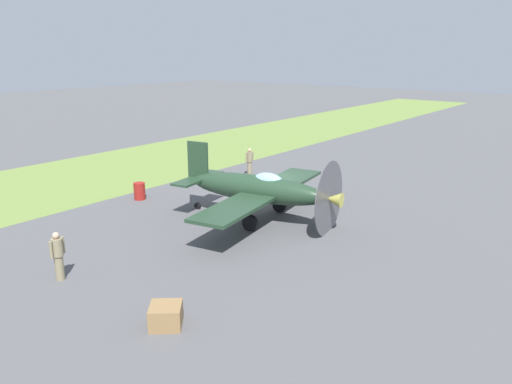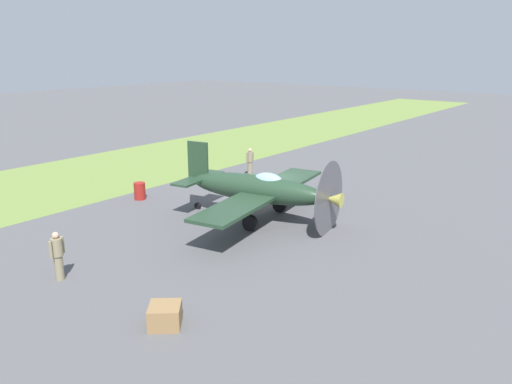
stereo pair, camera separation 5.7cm
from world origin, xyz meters
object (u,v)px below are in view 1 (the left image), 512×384
(ground_crew_chief, at_px, (58,255))
(fuel_drum, at_px, (139,191))
(airplane_lead, at_px, (259,189))
(ground_crew_mechanic, at_px, (250,161))
(supply_crate, at_px, (166,316))

(ground_crew_chief, distance_m, fuel_drum, 9.69)
(airplane_lead, distance_m, ground_crew_mechanic, 8.63)
(airplane_lead, xyz_separation_m, ground_crew_mechanic, (-6.43, -5.72, -0.57))
(airplane_lead, relative_size, ground_crew_chief, 5.79)
(ground_crew_chief, height_order, supply_crate, ground_crew_chief)
(ground_crew_chief, distance_m, supply_crate, 5.17)
(ground_crew_mechanic, xyz_separation_m, supply_crate, (15.47, 9.35, -0.59))
(ground_crew_mechanic, xyz_separation_m, fuel_drum, (7.69, -1.28, -0.46))
(fuel_drum, bearing_deg, ground_crew_chief, 34.61)
(ground_crew_mechanic, bearing_deg, airplane_lead, -130.86)
(airplane_lead, bearing_deg, ground_crew_chief, -19.10)
(airplane_lead, distance_m, fuel_drum, 7.19)
(supply_crate, bearing_deg, ground_crew_mechanic, -148.84)
(ground_crew_chief, relative_size, ground_crew_mechanic, 1.00)
(ground_crew_mechanic, relative_size, fuel_drum, 1.92)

